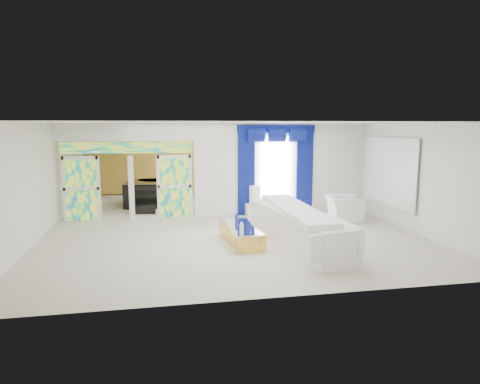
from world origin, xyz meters
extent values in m
plane|color=#B7AF9E|center=(0.00, 0.00, 0.00)|extent=(12.00, 12.00, 0.00)
cube|color=white|center=(2.15, 1.00, 1.50)|extent=(5.70, 0.18, 3.00)
cube|color=white|center=(-2.85, 1.00, 2.73)|extent=(4.30, 0.18, 0.55)
cube|color=#994C3F|center=(-4.28, 1.00, 1.00)|extent=(0.95, 0.04, 2.00)
cube|color=#994C3F|center=(-1.42, 1.00, 1.00)|extent=(0.95, 0.04, 2.00)
cube|color=#994C3F|center=(-2.85, 1.00, 2.25)|extent=(4.00, 0.05, 0.35)
cube|color=white|center=(1.90, 0.90, 1.45)|extent=(1.00, 0.02, 2.30)
cube|color=#08044B|center=(0.90, 0.87, 1.40)|extent=(0.55, 0.10, 2.80)
cube|color=#08044B|center=(2.90, 0.87, 1.40)|extent=(0.55, 0.10, 2.80)
cube|color=#08044B|center=(1.90, 0.87, 2.82)|extent=(2.60, 0.12, 0.25)
cube|color=white|center=(4.94, -1.00, 1.55)|extent=(0.04, 2.70, 1.90)
cube|color=#B98E2C|center=(0.00, 5.90, 1.50)|extent=(9.70, 0.12, 2.90)
cube|color=white|center=(1.44, -2.81, 0.41)|extent=(1.48, 4.38, 0.82)
cube|color=gold|center=(0.09, -2.51, 0.21)|extent=(0.87, 1.95, 0.42)
cube|color=silver|center=(1.46, 0.73, 0.20)|extent=(1.24, 0.46, 0.40)
cylinder|color=white|center=(1.16, 0.73, 0.69)|extent=(0.36, 0.36, 0.58)
imported|color=white|center=(3.76, -0.47, 0.37)|extent=(1.16, 1.28, 0.75)
cube|color=black|center=(-2.47, 3.35, 0.44)|extent=(1.44, 1.82, 0.88)
cube|color=black|center=(-2.47, 1.75, 0.14)|extent=(0.86, 0.38, 0.28)
cube|color=tan|center=(-4.56, 2.36, 0.38)|extent=(0.61, 0.58, 0.77)
sphere|color=gold|center=(-2.30, 3.40, 2.65)|extent=(0.60, 0.60, 0.60)
cylinder|color=#162599|center=(0.17, -3.08, 0.52)|extent=(0.09, 0.09, 0.21)
cylinder|color=navy|center=(0.06, -1.98, 0.52)|extent=(0.08, 0.08, 0.20)
cylinder|color=silver|center=(0.02, -2.87, 0.49)|extent=(0.10, 0.10, 0.15)
camera|label=1|loc=(-1.89, -12.74, 2.93)|focal=31.99mm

